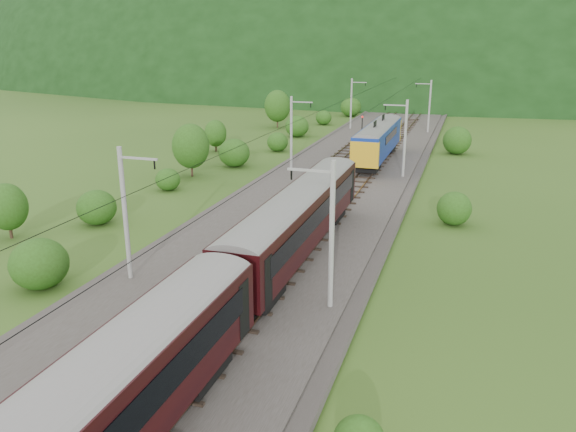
% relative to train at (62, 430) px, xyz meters
% --- Properties ---
extents(ground, '(600.00, 600.00, 0.00)m').
position_rel_train_xyz_m(ground, '(-2.40, 16.21, -3.56)').
color(ground, '#294716').
rests_on(ground, ground).
extents(railbed, '(14.00, 220.00, 0.30)m').
position_rel_train_xyz_m(railbed, '(-2.40, 26.21, -3.41)').
color(railbed, '#38332D').
rests_on(railbed, ground).
extents(track_left, '(2.40, 220.00, 0.27)m').
position_rel_train_xyz_m(track_left, '(-4.80, 26.21, -3.19)').
color(track_left, brown).
rests_on(track_left, railbed).
extents(track_right, '(2.40, 220.00, 0.27)m').
position_rel_train_xyz_m(track_right, '(0.00, 26.21, -3.19)').
color(track_right, brown).
rests_on(track_right, railbed).
extents(catenary_left, '(2.54, 192.28, 8.00)m').
position_rel_train_xyz_m(catenary_left, '(-8.52, 48.21, 0.94)').
color(catenary_left, gray).
rests_on(catenary_left, railbed).
extents(catenary_right, '(2.54, 192.28, 8.00)m').
position_rel_train_xyz_m(catenary_right, '(3.72, 48.21, 0.94)').
color(catenary_right, gray).
rests_on(catenary_right, railbed).
extents(overhead_wires, '(4.83, 198.00, 0.03)m').
position_rel_train_xyz_m(overhead_wires, '(-2.40, 26.21, 3.54)').
color(overhead_wires, black).
rests_on(overhead_wires, ground).
extents(mountain_main, '(504.00, 360.00, 244.00)m').
position_rel_train_xyz_m(mountain_main, '(-2.40, 276.21, -3.56)').
color(mountain_main, black).
rests_on(mountain_main, ground).
extents(mountain_ridge, '(336.00, 280.00, 132.00)m').
position_rel_train_xyz_m(mountain_ridge, '(-122.40, 316.21, -3.56)').
color(mountain_ridge, black).
rests_on(mountain_ridge, ground).
extents(train, '(3.01, 121.35, 5.23)m').
position_rel_train_xyz_m(train, '(0.00, 0.00, 0.00)').
color(train, black).
rests_on(train, ground).
extents(hazard_post_near, '(0.17, 0.17, 1.62)m').
position_rel_train_xyz_m(hazard_post_near, '(-2.38, 75.89, -2.45)').
color(hazard_post_near, red).
rests_on(hazard_post_near, railbed).
extents(hazard_post_far, '(0.17, 0.17, 1.56)m').
position_rel_train_xyz_m(hazard_post_far, '(-2.35, 47.84, -2.48)').
color(hazard_post_far, red).
rests_on(hazard_post_far, railbed).
extents(signal, '(0.26, 0.26, 2.32)m').
position_rel_train_xyz_m(signal, '(-6.33, 78.35, -1.90)').
color(signal, black).
rests_on(signal, railbed).
extents(vegetation_left, '(13.10, 148.02, 6.27)m').
position_rel_train_xyz_m(vegetation_left, '(-17.20, 34.73, -1.32)').
color(vegetation_left, '#244713').
rests_on(vegetation_left, ground).
extents(vegetation_right, '(6.68, 89.08, 3.22)m').
position_rel_train_xyz_m(vegetation_right, '(9.38, 37.98, -2.18)').
color(vegetation_right, '#244713').
rests_on(vegetation_right, ground).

